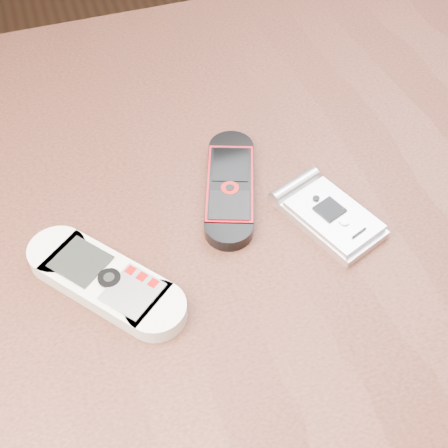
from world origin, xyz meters
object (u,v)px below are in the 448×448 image
nokia_white (105,281)px  motorola_razr (331,216)px  table (220,294)px  nokia_black_red (230,186)px

nokia_white → motorola_razr: bearing=-37.1°
table → nokia_white: (-0.11, -0.03, 0.11)m
nokia_white → nokia_black_red: (0.14, 0.07, -0.00)m
nokia_black_red → motorola_razr: motorola_razr is taller
nokia_black_red → nokia_white: bearing=-132.2°
table → nokia_white: nokia_white is taller
nokia_black_red → table: bearing=-100.0°
nokia_black_red → motorola_razr: 0.10m
table → nokia_white: size_ratio=7.38×
nokia_white → table: bearing=-25.0°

